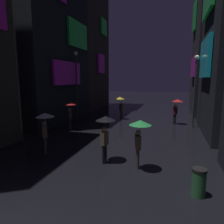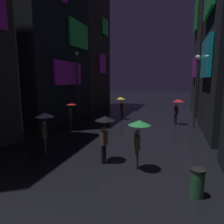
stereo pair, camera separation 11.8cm
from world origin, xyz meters
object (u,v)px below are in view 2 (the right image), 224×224
Objects in this scene: pedestrian_midstreet_left_yellow at (121,102)px; streetlamp_right_far at (196,83)px; pedestrian_far_right_green at (139,131)px; pedestrian_near_crossing_black at (105,126)px; pedestrian_foreground_left_red at (71,108)px; pedestrian_foreground_right_red at (177,105)px; streetlamp_left_far at (77,79)px; pedestrian_midstreet_centre_clear at (45,122)px; trash_bin at (197,183)px.

pedestrian_midstreet_left_yellow is 0.38× the size of streetlamp_right_far.
pedestrian_far_right_green and pedestrian_near_crossing_black have the same top height.
streetlamp_right_far is (6.26, -1.40, 1.79)m from pedestrian_midstreet_left_yellow.
pedestrian_foreground_left_red is at bearing 132.08° from pedestrian_near_crossing_black.
pedestrian_near_crossing_black is at bearing -109.26° from pedestrian_foreground_right_red.
streetlamp_right_far is at bearing 22.23° from pedestrian_foreground_left_red.
streetlamp_left_far reaches higher than pedestrian_midstreet_left_yellow.
pedestrian_midstreet_left_yellow is at bearing 167.39° from streetlamp_right_far.
streetlamp_left_far reaches higher than streetlamp_right_far.
streetlamp_left_far is (-3.74, -1.44, 2.15)m from pedestrian_midstreet_left_yellow.
pedestrian_foreground_left_red is at bearing -70.75° from streetlamp_left_far.
pedestrian_foreground_right_red is at bearing 70.74° from pedestrian_near_crossing_black.
pedestrian_foreground_right_red is 9.04m from streetlamp_left_far.
pedestrian_near_crossing_black is at bearing -0.85° from pedestrian_midstreet_centre_clear.
pedestrian_midstreet_centre_clear is 11.40m from streetlamp_right_far.
pedestrian_foreground_right_red is at bearing 149.86° from streetlamp_right_far.
pedestrian_midstreet_left_yellow is 6.66m from streetlamp_right_far.
pedestrian_near_crossing_black is (-3.18, -9.10, 0.00)m from pedestrian_foreground_right_red.
pedestrian_far_right_green is at bearing -99.62° from pedestrian_foreground_right_red.
pedestrian_near_crossing_black is at bearing -117.88° from streetlamp_right_far.
pedestrian_far_right_green is 1.62m from pedestrian_near_crossing_black.
streetlamp_left_far is at bearing -175.02° from pedestrian_foreground_right_red.
pedestrian_midstreet_left_yellow is 2.28× the size of trash_bin.
streetlamp_left_far reaches higher than pedestrian_midstreet_centre_clear.
streetlamp_right_far is at bearing 71.88° from pedestrian_far_right_green.
pedestrian_near_crossing_black is at bearing -79.41° from pedestrian_midstreet_left_yellow.
trash_bin is at bearing -47.17° from streetlamp_left_far.
trash_bin is (3.73, -1.69, -1.20)m from pedestrian_near_crossing_black.
pedestrian_near_crossing_black is at bearing 168.12° from pedestrian_far_right_green.
pedestrian_foreground_right_red and pedestrian_midstreet_left_yellow have the same top height.
pedestrian_near_crossing_black and pedestrian_foreground_left_red have the same top height.
pedestrian_midstreet_centre_clear is at bearing 175.42° from pedestrian_far_right_green.
pedestrian_midstreet_centre_clear reaches higher than trash_bin.
pedestrian_far_right_green is 1.00× the size of pedestrian_near_crossing_black.
pedestrian_far_right_green is 1.00× the size of pedestrian_midstreet_left_yellow.
pedestrian_far_right_green is at bearing -11.88° from pedestrian_near_crossing_black.
pedestrian_near_crossing_black is 1.00× the size of pedestrian_foreground_left_red.
streetlamp_right_far is at bearing 0.20° from streetlamp_left_far.
pedestrian_near_crossing_black is (3.15, -0.05, 0.00)m from pedestrian_midstreet_centre_clear.
pedestrian_midstreet_centre_clear is 9.82m from pedestrian_midstreet_left_yellow.
pedestrian_far_right_green is 11.44m from streetlamp_left_far.
pedestrian_foreground_right_red is at bearing 55.05° from pedestrian_midstreet_centre_clear.
pedestrian_near_crossing_black is at bearing 155.60° from trash_bin.
pedestrian_near_crossing_black is 9.64m from streetlamp_right_far.
pedestrian_midstreet_centre_clear and pedestrian_foreground_right_red have the same top height.
streetlamp_left_far is (-1.24, 3.55, 2.15)m from pedestrian_foreground_left_red.
trash_bin is (2.15, -1.36, -1.20)m from pedestrian_far_right_green.
streetlamp_right_far is (2.85, 8.71, 1.79)m from pedestrian_far_right_green.
streetlamp_left_far is at bearing 132.83° from trash_bin.
pedestrian_foreground_left_red is 0.34× the size of streetlamp_left_far.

